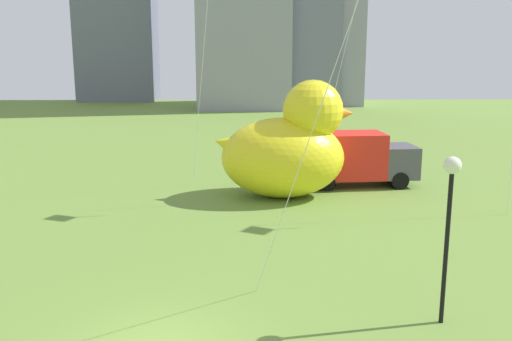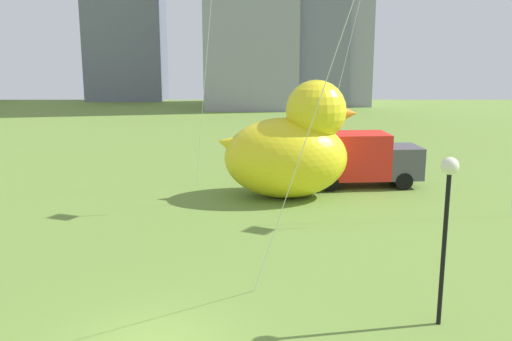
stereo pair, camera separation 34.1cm
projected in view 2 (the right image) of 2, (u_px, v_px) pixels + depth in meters
name	position (u px, v px, depth m)	size (l,w,h in m)	color
giant_inflatable_duck	(291.00, 148.00, 27.50)	(6.93, 4.45, 5.74)	yellow
lamppost	(448.00, 200.00, 14.27)	(0.45, 0.45, 4.52)	black
box_truck	(358.00, 159.00, 29.90)	(6.41, 2.76, 2.85)	red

